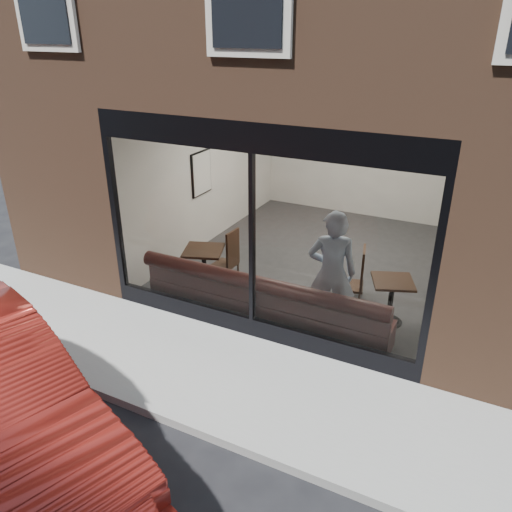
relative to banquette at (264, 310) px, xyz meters
The scene contains 21 objects.
ground 2.46m from the banquette, 90.00° to the right, with size 120.00×120.00×0.00m, color black.
sidewalk_near 1.47m from the banquette, 90.00° to the right, with size 40.00×2.00×0.01m, color gray.
kerb_near 2.51m from the banquette, 90.00° to the right, with size 40.00×0.10×0.12m, color gray.
host_building_pier_left 6.84m from the banquette, 124.05° to the left, with size 2.50×12.00×3.20m, color brown.
host_building_backfill 8.66m from the banquette, 90.00° to the left, with size 5.00×6.00×3.20m, color brown.
cafe_floor 2.56m from the banquette, 90.00° to the left, with size 6.00×6.00×0.00m, color #2D2D30.
cafe_ceiling 3.91m from the banquette, 90.00° to the left, with size 6.00×6.00×0.00m, color white.
cafe_wall_back 5.71m from the banquette, 90.00° to the left, with size 5.00×5.00×0.00m, color silver.
cafe_wall_left 3.82m from the banquette, 134.32° to the left, with size 6.00×6.00×0.00m, color silver.
cafe_wall_right 3.82m from the banquette, 45.68° to the left, with size 6.00×6.00×0.00m, color silver.
storefront_kick 0.41m from the banquette, 90.00° to the right, with size 5.00×0.10×0.30m, color black.
storefront_header 2.80m from the banquette, 90.00° to the right, with size 5.00×0.10×0.40m, color black.
storefront_mullion 1.38m from the banquette, 90.00° to the right, with size 0.06×0.10×2.50m, color black.
storefront_glass 1.39m from the banquette, 90.00° to the right, with size 4.80×4.80×0.00m, color white.
banquette is the anchor object (origin of this frame).
person 1.26m from the banquette, 13.84° to the left, with size 0.72×0.47×1.96m, color #A8C1DF.
cafe_table_left 1.63m from the banquette, 159.12° to the left, with size 0.66×0.66×0.04m, color #311D13.
cafe_table_right 2.04m from the banquette, 26.19° to the left, with size 0.61×0.61×0.04m, color #311D13.
cafe_chair_left 1.77m from the banquette, 140.51° to the left, with size 0.40×0.40×0.04m, color #311D13.
cafe_chair_right 1.67m from the banquette, 54.41° to the left, with size 0.46×0.46×0.04m, color #311D13.
wall_poster 3.55m from the banquette, 138.47° to the left, with size 0.02×0.62×0.83m, color white.
Camera 1 is at (2.93, -3.65, 4.30)m, focal length 35.00 mm.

